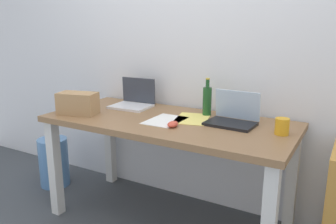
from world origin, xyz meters
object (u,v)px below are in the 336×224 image
beer_bottle (207,100)px  cardboard_box (78,103)px  coffee_mug (282,126)px  water_cooler_jug (54,162)px  laptop_left (133,101)px  computer_mouse (173,124)px  desk (168,134)px  laptop_right (233,117)px

beer_bottle → cardboard_box: (-0.80, -0.42, -0.03)m
coffee_mug → water_cooler_jug: (-1.87, -0.03, -0.59)m
laptop_left → coffee_mug: 1.15m
cardboard_box → computer_mouse: bearing=3.9°
desk → laptop_right: size_ratio=5.38×
laptop_right → coffee_mug: laptop_right is taller
laptop_right → water_cooler_jug: laptop_right is taller
computer_mouse → coffee_mug: (0.61, 0.17, 0.03)m
desk → cardboard_box: bearing=-163.3°
water_cooler_jug → beer_bottle: bearing=9.5°
laptop_right → laptop_left: bearing=174.4°
desk → coffee_mug: bearing=3.1°
laptop_right → beer_bottle: (-0.23, 0.12, 0.06)m
laptop_left → water_cooler_jug: 0.95m
laptop_right → coffee_mug: size_ratio=3.23×
beer_bottle → computer_mouse: size_ratio=2.59×
cardboard_box → coffee_mug: size_ratio=2.81×
laptop_left → water_cooler_jug: bearing=-166.4°
beer_bottle → computer_mouse: bearing=-100.5°
desk → computer_mouse: computer_mouse is taller
computer_mouse → coffee_mug: 0.64m
cardboard_box → water_cooler_jug: 0.83m
laptop_right → cardboard_box: 1.07m
beer_bottle → water_cooler_jug: bearing=-170.5°
laptop_right → beer_bottle: beer_bottle is taller
desk → laptop_right: laptop_right is taller
laptop_right → computer_mouse: 0.38m
beer_bottle → cardboard_box: size_ratio=0.97×
desk → water_cooler_jug: desk is taller
cardboard_box → laptop_left: bearing=60.6°
desk → laptop_left: (-0.41, 0.19, 0.15)m
desk → water_cooler_jug: bearing=179.6°
laptop_left → computer_mouse: size_ratio=3.00×
desk → beer_bottle: (0.18, 0.23, 0.21)m
desk → cardboard_box: (-0.62, -0.19, 0.18)m
desk → coffee_mug: 0.74m
laptop_right → beer_bottle: size_ratio=1.18×
desk → computer_mouse: size_ratio=16.50×
coffee_mug → water_cooler_jug: bearing=-179.1°
cardboard_box → desk: bearing=16.7°
computer_mouse → water_cooler_jug: size_ratio=0.21×
beer_bottle → cardboard_box: 0.90m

